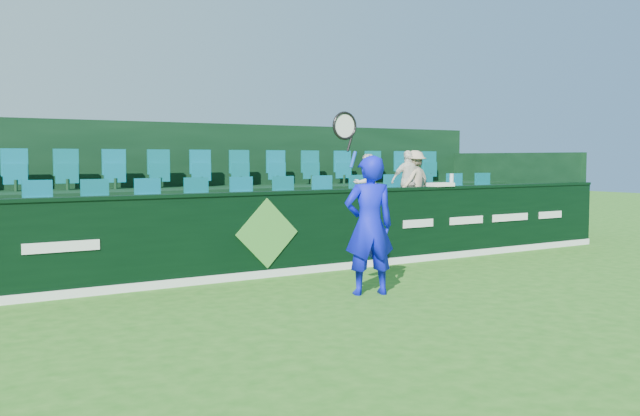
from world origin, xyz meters
TOP-DOWN VIEW (x-y plane):
  - ground at (0.00, 0.00)m, footprint 60.00×60.00m
  - sponsor_hoarding at (0.00, 4.00)m, footprint 16.00×0.25m
  - stand_tier_front at (0.00, 5.10)m, footprint 16.00×2.00m
  - stand_tier_back at (0.00, 7.00)m, footprint 16.00×1.80m
  - stand_rear at (0.00, 7.44)m, footprint 16.00×4.10m
  - seat_row_front at (0.00, 5.50)m, footprint 13.50×0.50m
  - seat_row_back at (0.00, 7.30)m, footprint 13.50×0.50m
  - tennis_player at (0.51, 1.93)m, footprint 1.13×0.66m
  - spectator_left at (2.86, 5.12)m, footprint 0.59×0.47m
  - spectator_middle at (3.91, 5.12)m, footprint 0.78×0.51m
  - spectator_right at (4.07, 5.12)m, footprint 0.88×0.63m
  - towel at (3.73, 4.00)m, footprint 0.45×0.29m
  - drinks_bottle at (4.01, 4.00)m, footprint 0.07×0.07m

SIDE VIEW (x-z plane):
  - ground at x=0.00m, z-range 0.00..0.00m
  - stand_tier_front at x=0.00m, z-range 0.00..0.80m
  - stand_tier_back at x=0.00m, z-range 0.00..1.30m
  - sponsor_hoarding at x=0.00m, z-range 0.00..1.35m
  - tennis_player at x=0.51m, z-range -0.30..2.23m
  - seat_row_front at x=0.00m, z-range 0.80..1.40m
  - stand_rear at x=0.00m, z-range -0.08..2.52m
  - spectator_left at x=2.86m, z-range 0.80..1.95m
  - towel at x=3.73m, z-range 1.35..1.42m
  - spectator_middle at x=3.91m, z-range 0.80..2.03m
  - spectator_right at x=4.07m, z-range 0.80..2.03m
  - drinks_bottle at x=4.01m, z-range 1.35..1.58m
  - seat_row_back at x=0.00m, z-range 1.30..1.90m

